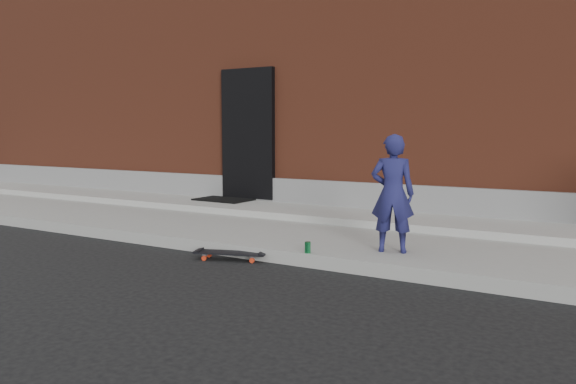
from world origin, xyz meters
The scene contains 8 objects.
ground centered at (0.00, 0.00, 0.00)m, with size 80.00×80.00×0.00m, color black.
sidewalk centered at (0.00, 1.50, 0.07)m, with size 20.00×3.00×0.15m, color gray.
apron centered at (0.00, 2.40, 0.20)m, with size 20.00×1.20×0.10m, color #979791.
building centered at (0.00, 6.99, 2.50)m, with size 20.00×8.10×5.00m.
child centered at (0.92, 0.56, 0.79)m, with size 0.46×0.30×1.27m, color #1B1C4D.
skateboard centered at (-0.74, -0.12, 0.07)m, with size 0.83×0.46×0.09m.
soda_can centered at (0.16, 0.05, 0.21)m, with size 0.06×0.06×0.12m, color #1C8D46.
doormat centered at (-2.90, 2.70, 0.26)m, with size 0.95×0.77×0.03m, color black.
Camera 1 is at (2.97, -5.16, 1.46)m, focal length 35.00 mm.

